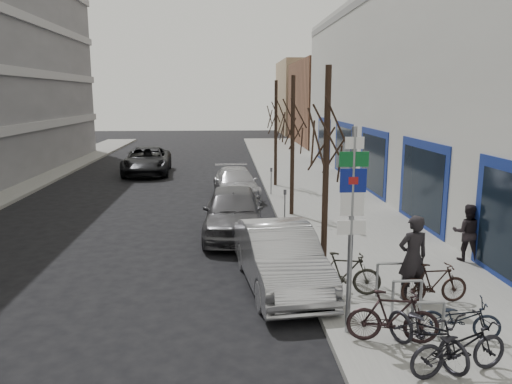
{
  "coord_description": "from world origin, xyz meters",
  "views": [
    {
      "loc": [
        0.04,
        -9.04,
        4.76
      ],
      "look_at": [
        0.9,
        5.12,
        2.0
      ],
      "focal_mm": 35.0,
      "sensor_mm": 36.0,
      "label": 1
    }
  ],
  "objects": [
    {
      "name": "ground",
      "position": [
        0.0,
        0.0,
        0.0
      ],
      "size": [
        120.0,
        120.0,
        0.0
      ],
      "primitive_type": "plane",
      "color": "black",
      "rests_on": "ground"
    },
    {
      "name": "sidewalk_east",
      "position": [
        4.5,
        10.0,
        0.07
      ],
      "size": [
        5.0,
        70.0,
        0.15
      ],
      "primitive_type": "cube",
      "color": "slate",
      "rests_on": "ground"
    },
    {
      "name": "brick_building_far",
      "position": [
        13.0,
        40.0,
        4.0
      ],
      "size": [
        12.0,
        14.0,
        8.0
      ],
      "primitive_type": "cube",
      "color": "brown",
      "rests_on": "ground"
    },
    {
      "name": "tan_building_far",
      "position": [
        13.5,
        55.0,
        4.5
      ],
      "size": [
        13.0,
        12.0,
        9.0
      ],
      "primitive_type": "cube",
      "color": "#937A5B",
      "rests_on": "ground"
    },
    {
      "name": "highway_sign_pole",
      "position": [
        2.4,
        -0.01,
        2.46
      ],
      "size": [
        0.55,
        0.1,
        4.2
      ],
      "color": "gray",
      "rests_on": "ground"
    },
    {
      "name": "bike_rack",
      "position": [
        3.8,
        0.6,
        0.66
      ],
      "size": [
        0.66,
        2.26,
        0.83
      ],
      "color": "gray",
      "rests_on": "sidewalk_east"
    },
    {
      "name": "tree_near",
      "position": [
        2.6,
        3.5,
        4.1
      ],
      "size": [
        1.8,
        1.8,
        5.5
      ],
      "color": "black",
      "rests_on": "ground"
    },
    {
      "name": "tree_mid",
      "position": [
        2.6,
        10.0,
        4.1
      ],
      "size": [
        1.8,
        1.8,
        5.5
      ],
      "color": "black",
      "rests_on": "ground"
    },
    {
      "name": "tree_far",
      "position": [
        2.6,
        16.5,
        4.1
      ],
      "size": [
        1.8,
        1.8,
        5.5
      ],
      "color": "black",
      "rests_on": "ground"
    },
    {
      "name": "meter_front",
      "position": [
        2.15,
        3.0,
        0.92
      ],
      "size": [
        0.1,
        0.08,
        1.27
      ],
      "color": "gray",
      "rests_on": "sidewalk_east"
    },
    {
      "name": "meter_mid",
      "position": [
        2.15,
        8.5,
        0.92
      ],
      "size": [
        0.1,
        0.08,
        1.27
      ],
      "color": "gray",
      "rests_on": "sidewalk_east"
    },
    {
      "name": "meter_back",
      "position": [
        2.15,
        14.0,
        0.92
      ],
      "size": [
        0.1,
        0.08,
        1.27
      ],
      "color": "gray",
      "rests_on": "sidewalk_east"
    },
    {
      "name": "bike_near_left",
      "position": [
        3.56,
        -1.06,
        0.72
      ],
      "size": [
        1.3,
        1.95,
        1.15
      ],
      "primitive_type": "imported",
      "rotation": [
        0.0,
        0.0,
        0.43
      ],
      "color": "black",
      "rests_on": "sidewalk_east"
    },
    {
      "name": "bike_near_right",
      "position": [
        3.14,
        -0.46,
        0.68
      ],
      "size": [
        1.8,
        0.84,
        1.05
      ],
      "primitive_type": "imported",
      "rotation": [
        0.0,
        0.0,
        1.38
      ],
      "color": "black",
      "rests_on": "sidewalk_east"
    },
    {
      "name": "bike_mid_curb",
      "position": [
        4.48,
        -0.36,
        0.62
      ],
      "size": [
        1.6,
        0.83,
        0.94
      ],
      "primitive_type": "imported",
      "rotation": [
        0.0,
        0.0,
        1.32
      ],
      "color": "black",
      "rests_on": "sidewalk_east"
    },
    {
      "name": "bike_mid_inner",
      "position": [
        2.78,
        1.89,
        0.67
      ],
      "size": [
        1.78,
        0.83,
        1.04
      ],
      "primitive_type": "imported",
      "rotation": [
        0.0,
        0.0,
        1.38
      ],
      "color": "black",
      "rests_on": "sidewalk_east"
    },
    {
      "name": "bike_far_curb",
      "position": [
        3.88,
        -1.59,
        0.71
      ],
      "size": [
        1.92,
        0.95,
        1.13
      ],
      "primitive_type": "imported",
      "rotation": [
        0.0,
        0.0,
        1.79
      ],
      "color": "black",
      "rests_on": "sidewalk_east"
    },
    {
      "name": "bike_far_inner",
      "position": [
        4.68,
        1.28,
        0.62
      ],
      "size": [
        1.57,
        0.52,
        0.95
      ],
      "primitive_type": "imported",
      "rotation": [
        0.0,
        0.0,
        1.61
      ],
      "color": "black",
      "rests_on": "sidewalk_east"
    },
    {
      "name": "parked_car_front",
      "position": [
        1.36,
        2.81,
        0.79
      ],
      "size": [
        2.24,
        4.95,
        1.58
      ],
      "primitive_type": "imported",
      "rotation": [
        0.0,
        0.0,
        0.12
      ],
      "color": "#AAABAF",
      "rests_on": "ground"
    },
    {
      "name": "parked_car_mid",
      "position": [
        0.27,
        7.63,
        0.84
      ],
      "size": [
        2.12,
        4.99,
        1.68
      ],
      "primitive_type": "imported",
      "rotation": [
        0.0,
        0.0,
        -0.03
      ],
      "color": "#4F4F54",
      "rests_on": "ground"
    },
    {
      "name": "parked_car_back",
      "position": [
        0.49,
        14.11,
        0.69
      ],
      "size": [
        2.34,
        4.88,
        1.37
      ],
      "primitive_type": "imported",
      "rotation": [
        0.0,
        0.0,
        0.09
      ],
      "color": "#A5A4A9",
      "rests_on": "ground"
    },
    {
      "name": "lane_car",
      "position": [
        -4.8,
        21.67,
        0.82
      ],
      "size": [
        3.07,
        6.04,
        1.64
      ],
      "primitive_type": "imported",
      "rotation": [
        0.0,
        0.0,
        0.06
      ],
      "color": "black",
      "rests_on": "ground"
    },
    {
      "name": "pedestrian_near",
      "position": [
        4.25,
        1.53,
        1.14
      ],
      "size": [
        0.79,
        0.59,
        1.98
      ],
      "primitive_type": "imported",
      "rotation": [
        0.0,
        0.0,
        3.31
      ],
      "color": "black",
      "rests_on": "sidewalk_east"
    },
    {
      "name": "pedestrian_far",
      "position": [
        6.8,
        4.13,
        0.97
      ],
      "size": [
        0.71,
        0.6,
        1.65
      ],
      "primitive_type": "imported",
      "rotation": [
        0.0,
        0.0,
        2.79
      ],
      "color": "black",
      "rests_on": "sidewalk_east"
    }
  ]
}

